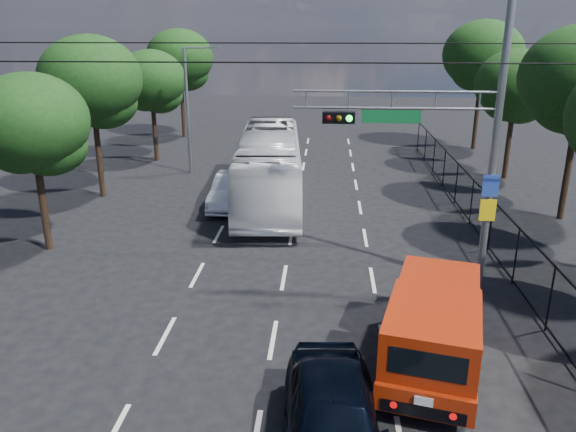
# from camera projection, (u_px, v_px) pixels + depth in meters

# --- Properties ---
(lane_markings) EXTENTS (6.12, 38.00, 0.01)m
(lane_markings) POSITION_uv_depth(u_px,v_px,m) (294.00, 220.00, 24.77)
(lane_markings) COLOR beige
(lane_markings) RESTS_ON ground
(signal_mast) EXTENTS (6.43, 0.39, 9.50)m
(signal_mast) POSITION_uv_depth(u_px,v_px,m) (456.00, 126.00, 17.07)
(signal_mast) COLOR slate
(signal_mast) RESTS_ON ground
(streetlight_left) EXTENTS (2.09, 0.22, 7.08)m
(streetlight_left) POSITION_uv_depth(u_px,v_px,m) (190.00, 104.00, 31.47)
(streetlight_left) COLOR slate
(streetlight_left) RESTS_ON ground
(utility_wires) EXTENTS (22.00, 5.04, 0.74)m
(utility_wires) POSITION_uv_depth(u_px,v_px,m) (285.00, 56.00, 17.57)
(utility_wires) COLOR black
(utility_wires) RESTS_ON ground
(fence_right) EXTENTS (0.06, 34.03, 2.00)m
(fence_right) POSITION_uv_depth(u_px,v_px,m) (483.00, 215.00, 22.23)
(fence_right) COLOR black
(fence_right) RESTS_ON ground
(tree_right_d) EXTENTS (4.32, 4.32, 7.02)m
(tree_right_d) POSITION_uv_depth(u_px,v_px,m) (515.00, 90.00, 30.06)
(tree_right_d) COLOR black
(tree_right_d) RESTS_ON ground
(tree_right_e) EXTENTS (5.28, 5.28, 8.58)m
(tree_right_e) POSITION_uv_depth(u_px,v_px,m) (483.00, 61.00, 37.25)
(tree_right_e) COLOR black
(tree_right_e) RESTS_ON ground
(tree_left_b) EXTENTS (4.08, 4.08, 6.63)m
(tree_left_b) POSITION_uv_depth(u_px,v_px,m) (33.00, 130.00, 20.13)
(tree_left_b) COLOR black
(tree_left_b) RESTS_ON ground
(tree_left_c) EXTENTS (4.80, 4.80, 7.80)m
(tree_left_c) POSITION_uv_depth(u_px,v_px,m) (92.00, 87.00, 26.52)
(tree_left_c) COLOR black
(tree_left_c) RESTS_ON ground
(tree_left_d) EXTENTS (4.20, 4.20, 6.83)m
(tree_left_d) POSITION_uv_depth(u_px,v_px,m) (152.00, 85.00, 34.27)
(tree_left_d) COLOR black
(tree_left_d) RESTS_ON ground
(tree_left_e) EXTENTS (4.92, 4.92, 7.99)m
(tree_left_e) POSITION_uv_depth(u_px,v_px,m) (180.00, 63.00, 41.58)
(tree_left_e) COLOR black
(tree_left_e) RESTS_ON ground
(red_pickup) EXTENTS (3.34, 6.03, 2.13)m
(red_pickup) POSITION_uv_depth(u_px,v_px,m) (434.00, 325.00, 13.79)
(red_pickup) COLOR black
(red_pickup) RESTS_ON ground
(navy_hatchback) EXTENTS (2.25, 4.97, 1.66)m
(navy_hatchback) POSITION_uv_depth(u_px,v_px,m) (333.00, 422.00, 10.88)
(navy_hatchback) COLOR black
(navy_hatchback) RESTS_ON ground
(white_bus) EXTENTS (3.74, 12.35, 3.39)m
(white_bus) POSITION_uv_depth(u_px,v_px,m) (269.00, 166.00, 27.10)
(white_bus) COLOR silver
(white_bus) RESTS_ON ground
(white_van) EXTENTS (1.77, 4.72, 1.54)m
(white_van) POSITION_uv_depth(u_px,v_px,m) (233.00, 190.00, 26.45)
(white_van) COLOR white
(white_van) RESTS_ON ground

